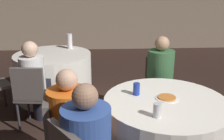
{
  "coord_description": "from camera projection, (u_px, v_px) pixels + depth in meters",
  "views": [
    {
      "loc": [
        -0.48,
        -2.08,
        1.76
      ],
      "look_at": [
        -0.32,
        0.65,
        0.84
      ],
      "focal_mm": 40.0,
      "sensor_mm": 36.0,
      "label": 1
    }
  ],
  "objects": [
    {
      "name": "table_near",
      "position": [
        163.0,
        134.0,
        2.47
      ],
      "size": [
        1.18,
        1.18,
        0.74
      ],
      "color": "white",
      "rests_on": "ground_plane"
    },
    {
      "name": "chair_far_south",
      "position": [
        32.0,
        92.0,
        3.07
      ],
      "size": [
        0.44,
        0.44,
        0.86
      ],
      "rotation": [
        0.0,
        0.0,
        -0.1
      ],
      "color": "#59514C",
      "rests_on": "ground_plane"
    },
    {
      "name": "soda_can_blue",
      "position": [
        136.0,
        89.0,
        2.46
      ],
      "size": [
        0.07,
        0.07,
        0.12
      ],
      "color": "#1E38A5",
      "rests_on": "table_near"
    },
    {
      "name": "wall_back",
      "position": [
        115.0,
        0.0,
        6.93
      ],
      "size": [
        16.0,
        0.06,
        2.8
      ],
      "color": "gray",
      "rests_on": "ground_plane"
    },
    {
      "name": "table_far",
      "position": [
        54.0,
        76.0,
        4.09
      ],
      "size": [
        1.22,
        1.22,
        0.74
      ],
      "color": "white",
      "rests_on": "ground_plane"
    },
    {
      "name": "person_orange_shirt",
      "position": [
        77.0,
        125.0,
        2.25
      ],
      "size": [
        0.52,
        0.39,
        1.1
      ],
      "rotation": [
        0.0,
        0.0,
        -1.42
      ],
      "color": "black",
      "rests_on": "ground_plane"
    },
    {
      "name": "soda_can_silver",
      "position": [
        157.0,
        110.0,
        2.03
      ],
      "size": [
        0.07,
        0.07,
        0.12
      ],
      "color": "silver",
      "rests_on": "table_near"
    },
    {
      "name": "bottle_far",
      "position": [
        70.0,
        41.0,
        4.26
      ],
      "size": [
        0.09,
        0.09,
        0.25
      ],
      "color": "white",
      "rests_on": "table_far"
    },
    {
      "name": "chair_near_west",
      "position": [
        60.0,
        131.0,
        2.23
      ],
      "size": [
        0.46,
        0.45,
        0.86
      ],
      "rotation": [
        0.0,
        0.0,
        -1.42
      ],
      "color": "#59514C",
      "rests_on": "ground_plane"
    },
    {
      "name": "chair_near_north",
      "position": [
        159.0,
        82.0,
        3.37
      ],
      "size": [
        0.47,
        0.47,
        0.86
      ],
      "rotation": [
        0.0,
        0.0,
        -3.32
      ],
      "color": "#59514C",
      "rests_on": "ground_plane"
    },
    {
      "name": "pizza_plate_near",
      "position": [
        167.0,
        98.0,
        2.39
      ],
      "size": [
        0.22,
        0.22,
        0.02
      ],
      "color": "white",
      "rests_on": "table_near"
    },
    {
      "name": "person_green_jacket",
      "position": [
        160.0,
        82.0,
        3.2
      ],
      "size": [
        0.37,
        0.5,
        1.17
      ],
      "rotation": [
        0.0,
        0.0,
        -3.32
      ],
      "color": "#33384C",
      "rests_on": "ground_plane"
    },
    {
      "name": "person_white_shirt",
      "position": [
        36.0,
        84.0,
        3.22
      ],
      "size": [
        0.32,
        0.49,
        1.14
      ],
      "rotation": [
        0.0,
        0.0,
        -0.1
      ],
      "color": "black",
      "rests_on": "ground_plane"
    }
  ]
}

